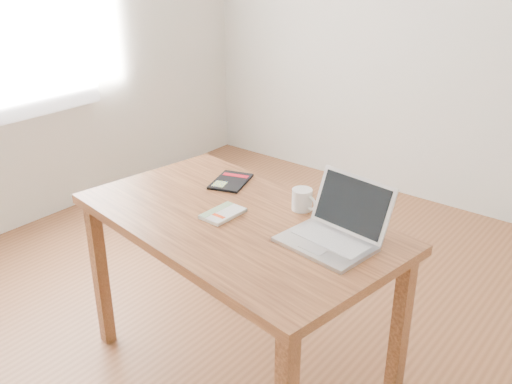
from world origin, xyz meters
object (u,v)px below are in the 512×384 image
Objects in this scene: desk at (236,238)px; white_guidebook at (223,214)px; coffee_mug at (303,199)px; black_guidebook at (231,181)px; laptop at (335,229)px.

desk is 0.11m from white_guidebook.
white_guidebook is 0.32m from coffee_mug.
coffee_mug is (0.40, -0.03, 0.04)m from black_guidebook.
white_guidebook is 0.49× the size of laptop.
coffee_mug reaches higher than white_guidebook.
black_guidebook reaches higher than desk.
coffee_mug reaches higher than black_guidebook.
laptop reaches higher than coffee_mug.
laptop is (0.44, 0.09, 0.04)m from white_guidebook.
black_guidebook is (-0.24, 0.24, 0.09)m from desk.
coffee_mug is at bearing 48.78° from white_guidebook.
white_guidebook reaches higher than desk.
black_guidebook is at bearing 172.44° from laptop.
coffee_mug is (0.16, 0.22, 0.13)m from desk.
desk is at bearing 18.17° from white_guidebook.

